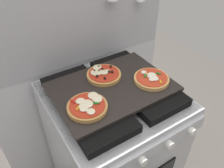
% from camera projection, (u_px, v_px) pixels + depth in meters
% --- Properties ---
extents(kitchen_backsplash, '(1.10, 0.09, 1.55)m').
position_uv_depth(kitchen_backsplash, '(82.00, 73.00, 1.33)').
color(kitchen_backsplash, silver).
rests_on(kitchen_backsplash, ground_plane).
extents(stove, '(0.60, 0.64, 0.90)m').
position_uv_depth(stove, '(112.00, 147.00, 1.32)').
color(stove, '#B7BABF').
rests_on(stove, ground_plane).
extents(baking_tray, '(0.54, 0.38, 0.02)m').
position_uv_depth(baking_tray, '(112.00, 87.00, 1.04)').
color(baking_tray, black).
rests_on(baking_tray, stove).
extents(pizza_left, '(0.17, 0.17, 0.03)m').
position_uv_depth(pizza_left, '(88.00, 106.00, 0.91)').
color(pizza_left, '#C18947').
rests_on(pizza_left, baking_tray).
extents(pizza_right, '(0.17, 0.17, 0.03)m').
position_uv_depth(pizza_right, '(151.00, 79.00, 1.05)').
color(pizza_right, tan).
rests_on(pizza_right, baking_tray).
extents(pizza_center, '(0.17, 0.17, 0.03)m').
position_uv_depth(pizza_center, '(103.00, 74.00, 1.08)').
color(pizza_center, tan).
rests_on(pizza_center, baking_tray).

